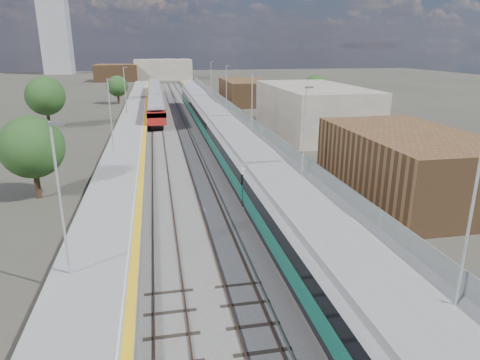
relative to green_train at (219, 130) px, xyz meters
name	(u,v)px	position (x,y,z in m)	size (l,w,h in m)	color
ground	(196,129)	(-1.50, 13.47, -2.34)	(320.00, 320.00, 0.00)	#47443A
ballast_bed	(179,127)	(-3.75, 15.97, -2.31)	(10.50, 155.00, 0.06)	#565451
tracks	(182,124)	(-3.15, 17.65, -2.23)	(8.96, 160.00, 0.17)	#4C3323
platform_right	(228,122)	(3.78, 15.97, -1.81)	(4.70, 155.00, 8.52)	slate
platform_left	(133,125)	(-10.55, 15.96, -1.82)	(4.30, 155.00, 8.52)	slate
buildings	(113,49)	(-19.62, 102.07, 8.36)	(72.00, 185.50, 40.00)	brown
green_train	(219,130)	(0.00, 0.00, 0.00)	(3.02, 84.00, 3.32)	black
red_train	(155,96)	(-7.00, 39.49, -0.31)	(2.72, 55.16, 3.43)	black
tree_a	(32,147)	(-16.69, -13.54, 1.82)	(4.88, 4.88, 6.62)	#382619
tree_b	(45,96)	(-22.61, 18.40, 2.38)	(5.53, 5.53, 7.50)	#382619
tree_c	(117,86)	(-14.58, 45.22, 1.31)	(4.29, 4.29, 5.81)	#382619
tree_d	(315,88)	(22.72, 29.23, 1.74)	(4.79, 4.79, 6.49)	#382619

